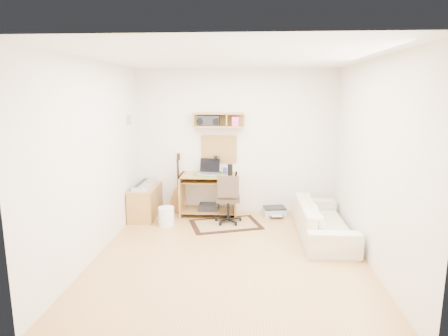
# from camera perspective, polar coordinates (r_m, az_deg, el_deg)

# --- Properties ---
(floor) EXTENTS (3.60, 4.00, 0.01)m
(floor) POSITION_cam_1_polar(r_m,az_deg,el_deg) (5.39, 0.90, -12.74)
(floor) COLOR tan
(floor) RESTS_ON ground
(ceiling) EXTENTS (3.60, 4.00, 0.01)m
(ceiling) POSITION_cam_1_polar(r_m,az_deg,el_deg) (4.95, 1.00, 16.10)
(ceiling) COLOR white
(ceiling) RESTS_ON ground
(back_wall) EXTENTS (3.60, 0.01, 2.60)m
(back_wall) POSITION_cam_1_polar(r_m,az_deg,el_deg) (6.99, 1.73, 3.89)
(back_wall) COLOR silver
(back_wall) RESTS_ON ground
(left_wall) EXTENTS (0.01, 4.00, 2.60)m
(left_wall) POSITION_cam_1_polar(r_m,az_deg,el_deg) (5.40, -18.56, 1.22)
(left_wall) COLOR silver
(left_wall) RESTS_ON ground
(right_wall) EXTENTS (0.01, 4.00, 2.60)m
(right_wall) POSITION_cam_1_polar(r_m,az_deg,el_deg) (5.24, 21.06, 0.77)
(right_wall) COLOR silver
(right_wall) RESTS_ON ground
(wall_shelf) EXTENTS (0.90, 0.25, 0.26)m
(wall_shelf) POSITION_cam_1_polar(r_m,az_deg,el_deg) (6.84, -0.82, 7.11)
(wall_shelf) COLOR #AF823D
(wall_shelf) RESTS_ON back_wall
(cork_board) EXTENTS (0.64, 0.03, 0.49)m
(cork_board) POSITION_cam_1_polar(r_m,az_deg,el_deg) (7.00, -0.74, 2.83)
(cork_board) COLOR tan
(cork_board) RESTS_ON back_wall
(wall_photo) EXTENTS (0.02, 0.20, 0.15)m
(wall_photo) POSITION_cam_1_polar(r_m,az_deg,el_deg) (6.75, -13.86, 6.91)
(wall_photo) COLOR #4C8CBF
(wall_photo) RESTS_ON left_wall
(desk) EXTENTS (1.00, 0.55, 0.75)m
(desk) POSITION_cam_1_polar(r_m,az_deg,el_deg) (6.92, -2.26, -3.99)
(desk) COLOR #AF823D
(desk) RESTS_ON floor
(laptop) EXTENTS (0.42, 0.42, 0.27)m
(laptop) POSITION_cam_1_polar(r_m,az_deg,el_deg) (6.79, -2.37, 0.15)
(laptop) COLOR silver
(laptop) RESTS_ON desk
(speaker) EXTENTS (0.09, 0.09, 0.20)m
(speaker) POSITION_cam_1_polar(r_m,az_deg,el_deg) (6.74, 0.91, -0.25)
(speaker) COLOR black
(speaker) RESTS_ON desk
(desk_lamp) EXTENTS (0.11, 0.11, 0.33)m
(desk_lamp) POSITION_cam_1_polar(r_m,az_deg,el_deg) (6.93, -0.74, 0.59)
(desk_lamp) COLOR black
(desk_lamp) RESTS_ON desk
(pencil_cup) EXTENTS (0.08, 0.08, 0.11)m
(pencil_cup) POSITION_cam_1_polar(r_m,az_deg,el_deg) (6.90, 0.13, -0.37)
(pencil_cup) COLOR #3847A9
(pencil_cup) RESTS_ON desk
(boombox) EXTENTS (0.39, 0.18, 0.20)m
(boombox) POSITION_cam_1_polar(r_m,az_deg,el_deg) (6.85, -2.32, 6.94)
(boombox) COLOR black
(boombox) RESTS_ON wall_shelf
(rug) EXTENTS (1.30, 1.06, 0.02)m
(rug) POSITION_cam_1_polar(r_m,az_deg,el_deg) (6.52, 0.24, -8.32)
(rug) COLOR #C3B682
(rug) RESTS_ON floor
(task_chair) EXTENTS (0.46, 0.46, 0.86)m
(task_chair) POSITION_cam_1_polar(r_m,az_deg,el_deg) (6.49, 0.62, -4.52)
(task_chair) COLOR #3A2C22
(task_chair) RESTS_ON floor
(cabinet) EXTENTS (0.40, 0.90, 0.55)m
(cabinet) POSITION_cam_1_polar(r_m,az_deg,el_deg) (6.99, -11.56, -4.92)
(cabinet) COLOR #AF823D
(cabinet) RESTS_ON floor
(music_keyboard) EXTENTS (0.25, 0.78, 0.07)m
(music_keyboard) POSITION_cam_1_polar(r_m,az_deg,el_deg) (6.91, -11.66, -2.45)
(music_keyboard) COLOR #B2B5BA
(music_keyboard) RESTS_ON cabinet
(guitar) EXTENTS (0.31, 0.21, 1.09)m
(guitar) POSITION_cam_1_polar(r_m,az_deg,el_deg) (7.09, -6.83, -2.26)
(guitar) COLOR #A26A32
(guitar) RESTS_ON floor
(waste_basket) EXTENTS (0.34, 0.34, 0.31)m
(waste_basket) POSITION_cam_1_polar(r_m,az_deg,el_deg) (6.53, -8.52, -7.06)
(waste_basket) COLOR white
(waste_basket) RESTS_ON floor
(printer) EXTENTS (0.43, 0.36, 0.15)m
(printer) POSITION_cam_1_polar(r_m,az_deg,el_deg) (7.03, 7.46, -6.31)
(printer) COLOR #A5A8AA
(printer) RESTS_ON floor
(sofa) EXTENTS (0.53, 1.82, 0.71)m
(sofa) POSITION_cam_1_polar(r_m,az_deg,el_deg) (6.07, 14.48, -6.69)
(sofa) COLOR beige
(sofa) RESTS_ON floor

